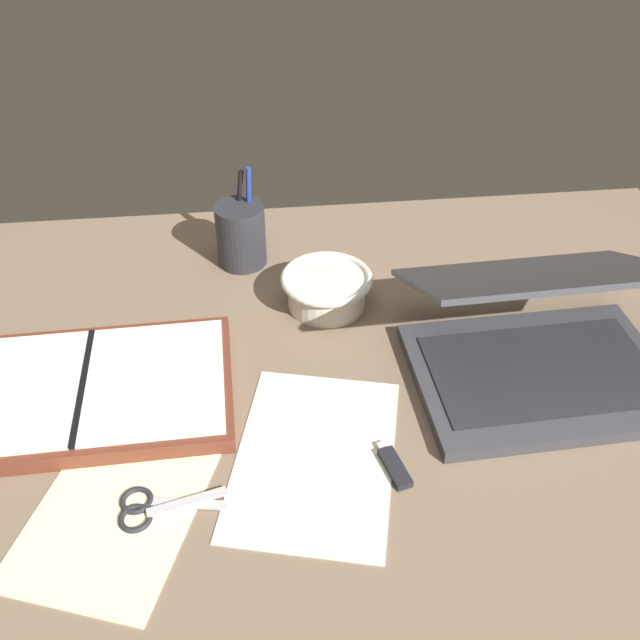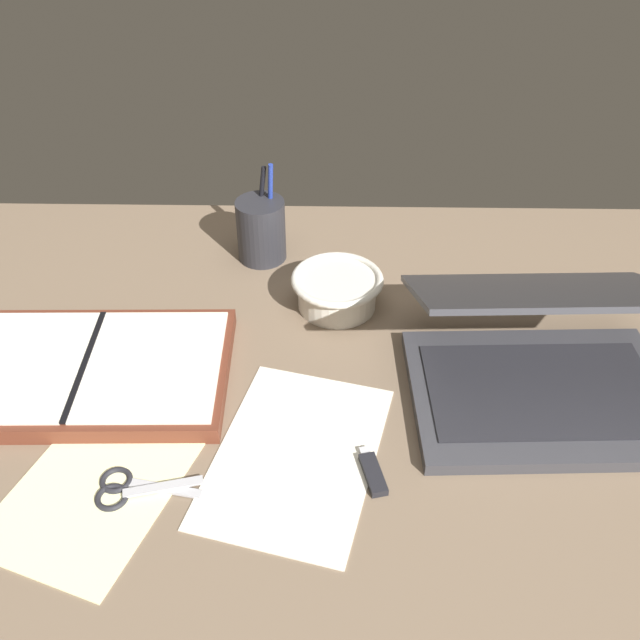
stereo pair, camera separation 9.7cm
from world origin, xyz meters
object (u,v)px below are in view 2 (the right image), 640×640
pen_cup (261,230)px  planner (87,371)px  scissors (126,488)px  bowl (337,289)px  laptop (543,359)px

pen_cup → planner: size_ratio=0.42×
scissors → pen_cup: bearing=74.5°
bowl → scissors: 43.75cm
laptop → planner: laptop is taller
laptop → scissors: (-51.78, -18.23, -4.84)cm
laptop → bowl: 32.42cm
bowl → planner: (-34.34, -17.00, -1.75)cm
bowl → planner: 38.35cm
pen_cup → planner: pen_cup is taller
pen_cup → scissors: size_ratio=1.34×
bowl → pen_cup: 18.61cm
pen_cup → laptop: bearing=-38.2°
bowl → pen_cup: bearing=133.2°
laptop → bowl: (-27.05, 17.75, -2.09)cm
laptop → pen_cup: size_ratio=2.13×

